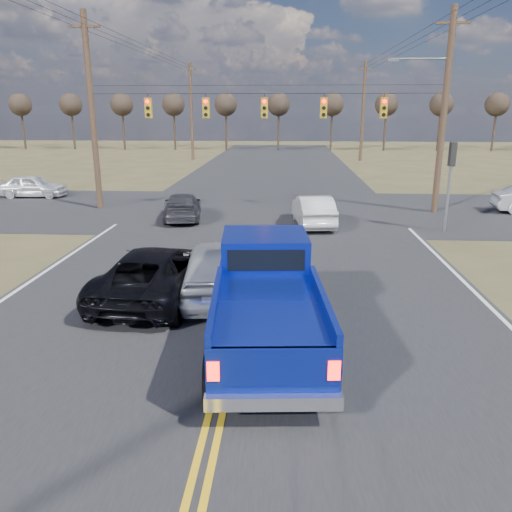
# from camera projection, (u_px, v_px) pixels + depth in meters

# --- Properties ---
(ground) EXTENTS (160.00, 160.00, 0.00)m
(ground) POSITION_uv_depth(u_px,v_px,m) (222.00, 390.00, 9.64)
(ground) COLOR brown
(ground) RESTS_ON ground
(road_main) EXTENTS (14.00, 120.00, 0.02)m
(road_main) POSITION_uv_depth(u_px,v_px,m) (255.00, 250.00, 19.22)
(road_main) COLOR #28282B
(road_main) RESTS_ON ground
(road_cross) EXTENTS (120.00, 12.00, 0.02)m
(road_cross) POSITION_uv_depth(u_px,v_px,m) (264.00, 210.00, 26.88)
(road_cross) COLOR #28282B
(road_cross) RESTS_ON ground
(signal_gantry) EXTENTS (19.60, 4.83, 10.00)m
(signal_gantry) POSITION_uv_depth(u_px,v_px,m) (274.00, 113.00, 25.22)
(signal_gantry) COLOR #473323
(signal_gantry) RESTS_ON ground
(utility_poles) EXTENTS (19.60, 58.32, 10.00)m
(utility_poles) POSITION_uv_depth(u_px,v_px,m) (264.00, 109.00, 24.45)
(utility_poles) COLOR #473323
(utility_poles) RESTS_ON ground
(treeline) EXTENTS (87.00, 117.80, 7.40)m
(treeline) POSITION_uv_depth(u_px,v_px,m) (270.00, 102.00, 33.86)
(treeline) COLOR #33261C
(treeline) RESTS_ON ground
(pickup_truck) EXTENTS (2.82, 6.30, 2.31)m
(pickup_truck) POSITION_uv_depth(u_px,v_px,m) (267.00, 300.00, 11.14)
(pickup_truck) COLOR black
(pickup_truck) RESTS_ON ground
(silver_suv) EXTENTS (2.51, 5.09, 1.67)m
(silver_suv) POSITION_uv_depth(u_px,v_px,m) (216.00, 267.00, 14.40)
(silver_suv) COLOR #B3B7BC
(silver_suv) RESTS_ON ground
(black_suv) EXTENTS (2.87, 5.55, 1.49)m
(black_suv) POSITION_uv_depth(u_px,v_px,m) (157.00, 273.00, 14.21)
(black_suv) COLOR black
(black_suv) RESTS_ON ground
(white_car_queue) EXTENTS (1.97, 4.50, 1.44)m
(white_car_queue) POSITION_uv_depth(u_px,v_px,m) (313.00, 210.00, 23.18)
(white_car_queue) COLOR silver
(white_car_queue) RESTS_ON ground
(dgrey_car_queue) EXTENTS (2.42, 4.58, 1.27)m
(dgrey_car_queue) POSITION_uv_depth(u_px,v_px,m) (182.00, 207.00, 24.54)
(dgrey_car_queue) COLOR #3A393F
(dgrey_car_queue) RESTS_ON ground
(cross_car_west) EXTENTS (1.76, 4.12, 1.39)m
(cross_car_west) POSITION_uv_depth(u_px,v_px,m) (33.00, 186.00, 30.74)
(cross_car_west) COLOR white
(cross_car_west) RESTS_ON ground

